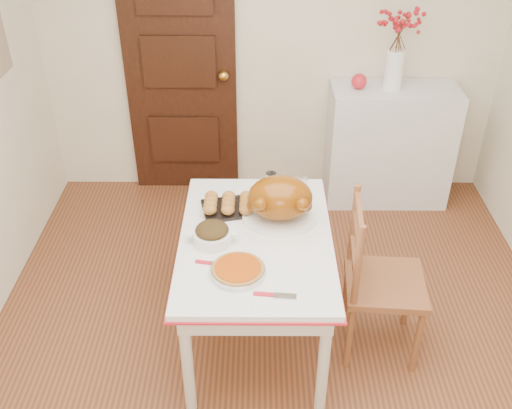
{
  "coord_description": "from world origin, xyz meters",
  "views": [
    {
      "loc": [
        -0.1,
        -2.34,
        2.66
      ],
      "look_at": [
        -0.11,
        0.27,
        0.92
      ],
      "focal_mm": 41.38,
      "sensor_mm": 36.0,
      "label": 1
    }
  ],
  "objects_px": {
    "chair_oak": "(386,280)",
    "turkey_platter": "(280,200)",
    "pumpkin_pie": "(238,269)",
    "sideboard": "(389,146)",
    "kitchen_table": "(256,288)"
  },
  "relations": [
    {
      "from": "kitchen_table",
      "to": "pumpkin_pie",
      "type": "relative_size",
      "value": 4.52
    },
    {
      "from": "kitchen_table",
      "to": "turkey_platter",
      "type": "xyz_separation_m",
      "value": [
        0.13,
        0.16,
        0.5
      ]
    },
    {
      "from": "pumpkin_pie",
      "to": "turkey_platter",
      "type": "bearing_deg",
      "value": 64.84
    },
    {
      "from": "kitchen_table",
      "to": "chair_oak",
      "type": "xyz_separation_m",
      "value": [
        0.72,
        -0.07,
        0.13
      ]
    },
    {
      "from": "chair_oak",
      "to": "pumpkin_pie",
      "type": "bearing_deg",
      "value": 110.51
    },
    {
      "from": "sideboard",
      "to": "turkey_platter",
      "type": "height_order",
      "value": "turkey_platter"
    },
    {
      "from": "sideboard",
      "to": "kitchen_table",
      "type": "xyz_separation_m",
      "value": [
        -1.04,
        -1.56,
        -0.11
      ]
    },
    {
      "from": "chair_oak",
      "to": "turkey_platter",
      "type": "relative_size",
      "value": 2.35
    },
    {
      "from": "sideboard",
      "to": "turkey_platter",
      "type": "distance_m",
      "value": 1.71
    },
    {
      "from": "turkey_platter",
      "to": "pumpkin_pie",
      "type": "distance_m",
      "value": 0.53
    },
    {
      "from": "chair_oak",
      "to": "pumpkin_pie",
      "type": "distance_m",
      "value": 0.89
    },
    {
      "from": "pumpkin_pie",
      "to": "sideboard",
      "type": "bearing_deg",
      "value": 58.8
    },
    {
      "from": "chair_oak",
      "to": "turkey_platter",
      "type": "bearing_deg",
      "value": 72.67
    },
    {
      "from": "turkey_platter",
      "to": "pumpkin_pie",
      "type": "bearing_deg",
      "value": -93.86
    },
    {
      "from": "turkey_platter",
      "to": "chair_oak",
      "type": "bearing_deg",
      "value": -0.37
    }
  ]
}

